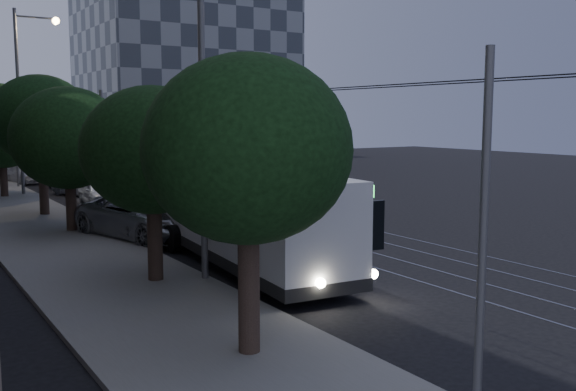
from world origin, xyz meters
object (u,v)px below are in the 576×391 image
at_px(car_white_d, 24,174).
at_px(streetlamp_far, 26,86).
at_px(trolleybus, 235,211).
at_px(car_white_a, 99,192).
at_px(pickup_silver, 145,217).
at_px(car_white_c, 61,176).
at_px(streetlamp_near, 215,72).
at_px(car_white_b, 82,185).

bearing_deg(car_white_d, streetlamp_far, -111.61).
bearing_deg(trolleybus, car_white_a, 94.52).
distance_m(pickup_silver, car_white_c, 21.06).
distance_m(car_white_a, car_white_c, 10.00).
bearing_deg(car_white_c, streetlamp_near, -90.60).
bearing_deg(streetlamp_near, car_white_b, 84.87).
relative_size(trolleybus, pickup_silver, 1.95).
xyz_separation_m(car_white_d, streetlamp_near, (-0.48, -32.85, 5.48)).
xyz_separation_m(pickup_silver, car_white_c, (1.57, 21.00, -0.13)).
xyz_separation_m(car_white_a, streetlamp_far, (-2.40, 6.35, 6.05)).
distance_m(pickup_silver, car_white_d, 25.25).
height_order(car_white_b, streetlamp_near, streetlamp_near).
bearing_deg(car_white_a, car_white_b, 88.95).
height_order(car_white_a, streetlamp_near, streetlamp_near).
bearing_deg(trolleybus, car_white_d, 97.22).
bearing_deg(streetlamp_near, car_white_d, 89.16).
distance_m(car_white_a, car_white_b, 4.61).
bearing_deg(car_white_b, car_white_c, 70.31).
distance_m(streetlamp_near, streetlamp_far, 24.96).
relative_size(pickup_silver, car_white_a, 1.59).
relative_size(car_white_a, streetlamp_far, 0.36).
bearing_deg(car_white_b, car_white_a, -113.09).
bearing_deg(car_white_a, pickup_silver, -94.40).
xyz_separation_m(car_white_d, streetlamp_far, (-1.07, -7.91, 6.03)).
height_order(trolleybus, pickup_silver, trolleybus).
bearing_deg(car_white_a, streetlamp_near, -93.21).
height_order(trolleybus, streetlamp_far, streetlamp_far).
bearing_deg(streetlamp_far, car_white_a, -69.32).
bearing_deg(car_white_c, pickup_silver, -90.73).
relative_size(car_white_a, car_white_d, 0.97).
bearing_deg(car_white_a, trolleybus, -88.15).
distance_m(car_white_d, streetlamp_far, 10.00).
distance_m(car_white_a, car_white_d, 14.32).
distance_m(car_white_c, car_white_d, 4.55).
height_order(car_white_b, streetlamp_far, streetlamp_far).
bearing_deg(trolleybus, pickup_silver, 106.81).
xyz_separation_m(car_white_a, streetlamp_near, (-1.81, -18.60, 5.50)).
bearing_deg(car_white_d, car_white_a, -98.59).
height_order(trolleybus, car_white_a, trolleybus).
xyz_separation_m(car_white_b, car_white_d, (-1.60, 9.65, 0.04)).
bearing_deg(car_white_c, car_white_b, -86.44).
height_order(car_white_c, car_white_d, car_white_c).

